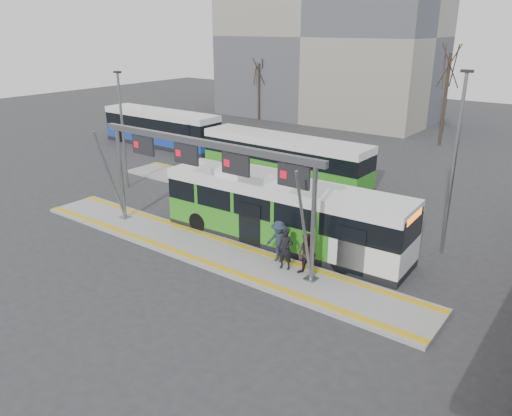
% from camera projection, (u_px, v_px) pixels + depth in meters
% --- Properties ---
extents(ground, '(120.00, 120.00, 0.00)m').
position_uv_depth(ground, '(209.00, 252.00, 23.89)').
color(ground, '#2D2D30').
rests_on(ground, ground).
extents(platform_main, '(22.00, 3.00, 0.15)m').
position_uv_depth(platform_main, '(209.00, 250.00, 23.86)').
color(platform_main, gray).
rests_on(platform_main, ground).
extents(platform_second, '(20.00, 3.00, 0.15)m').
position_uv_depth(platform_second, '(246.00, 192.00, 32.12)').
color(platform_second, gray).
rests_on(platform_second, ground).
extents(tactile_main, '(22.00, 2.65, 0.02)m').
position_uv_depth(tactile_main, '(209.00, 248.00, 23.83)').
color(tactile_main, gold).
rests_on(tactile_main, platform_main).
extents(tactile_second, '(20.00, 0.35, 0.02)m').
position_uv_depth(tactile_second, '(256.00, 186.00, 32.95)').
color(tactile_second, gold).
rests_on(tactile_second, platform_second).
extents(gantry, '(13.00, 1.68, 5.20)m').
position_uv_depth(gantry, '(204.00, 162.00, 22.79)').
color(gantry, slate).
rests_on(gantry, platform_main).
extents(apartment_block, '(24.50, 12.50, 18.40)m').
position_uv_depth(apartment_block, '(329.00, 34.00, 55.60)').
color(apartment_block, gray).
rests_on(apartment_block, ground).
extents(hero_bus, '(12.74, 3.21, 3.48)m').
position_uv_depth(hero_bus, '(282.00, 213.00, 24.28)').
color(hero_bus, black).
rests_on(hero_bus, ground).
extents(bg_bus_green, '(12.45, 2.84, 3.10)m').
position_uv_depth(bg_bus_green, '(284.00, 159.00, 34.21)').
color(bg_bus_green, black).
rests_on(bg_bus_green, ground).
extents(bg_bus_blue, '(11.97, 2.67, 3.12)m').
position_uv_depth(bg_bus_blue, '(161.00, 128.00, 44.30)').
color(bg_bus_blue, black).
rests_on(bg_bus_blue, ground).
extents(passenger_a, '(0.78, 0.61, 1.89)m').
position_uv_depth(passenger_a, '(286.00, 249.00, 21.59)').
color(passenger_a, black).
rests_on(passenger_a, platform_main).
extents(passenger_b, '(0.96, 0.76, 1.91)m').
position_uv_depth(passenger_b, '(307.00, 255.00, 20.95)').
color(passenger_b, '#2F1F22').
rests_on(passenger_b, platform_main).
extents(passenger_c, '(1.27, 0.76, 1.93)m').
position_uv_depth(passenger_c, '(279.00, 241.00, 22.29)').
color(passenger_c, '#1F2B38').
rests_on(passenger_c, platform_main).
extents(tree_left, '(1.40, 1.40, 8.97)m').
position_uv_depth(tree_left, '(388.00, 62.00, 49.04)').
color(tree_left, '#382B21').
rests_on(tree_left, ground).
extents(tree_mid, '(1.40, 1.40, 9.03)m').
position_uv_depth(tree_mid, '(449.00, 67.00, 42.58)').
color(tree_mid, '#382B21').
rests_on(tree_mid, ground).
extents(tree_far, '(1.40, 1.40, 7.02)m').
position_uv_depth(tree_far, '(259.00, 71.00, 55.33)').
color(tree_far, '#382B21').
rests_on(tree_far, ground).
extents(lamp_west, '(0.50, 0.25, 7.52)m').
position_uv_depth(lamp_west, '(122.00, 127.00, 32.07)').
color(lamp_west, slate).
rests_on(lamp_west, ground).
extents(lamp_east, '(0.50, 0.25, 8.45)m').
position_uv_depth(lamp_east, '(454.00, 162.00, 22.22)').
color(lamp_east, slate).
rests_on(lamp_east, ground).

